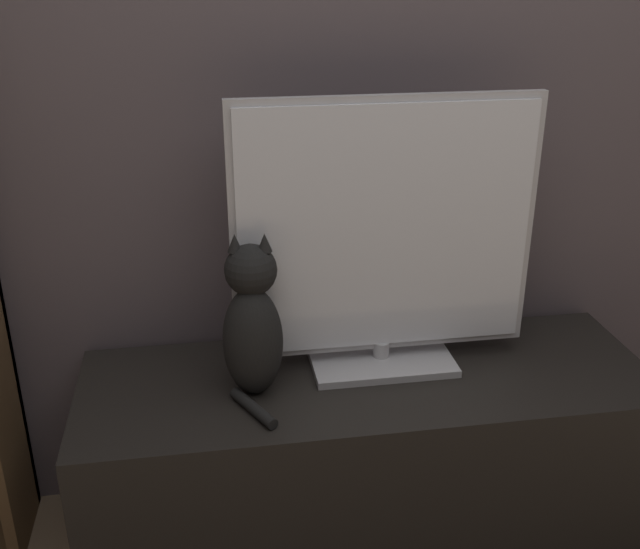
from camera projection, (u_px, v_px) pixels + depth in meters
name	position (u px, v px, depth m)	size (l,w,h in m)	color
wall_back	(350.00, 48.00, 1.93)	(4.80, 0.05, 2.60)	#564C51
tv_stand	(366.00, 454.00, 2.07)	(1.51, 0.52, 0.50)	black
tv	(385.00, 242.00, 1.90)	(0.79, 0.23, 0.72)	#B7B7BC
cat	(252.00, 324.00, 1.83)	(0.16, 0.28, 0.42)	black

